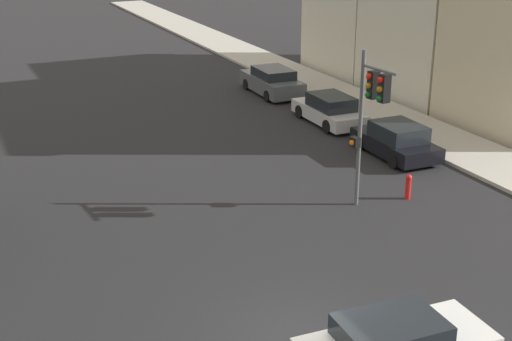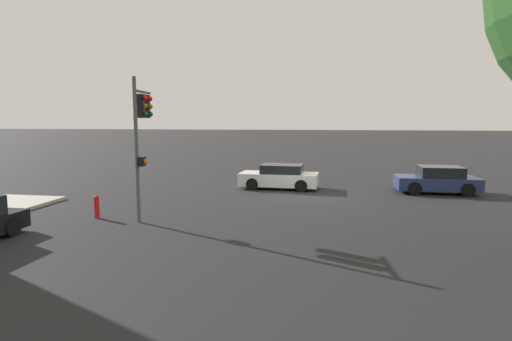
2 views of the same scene
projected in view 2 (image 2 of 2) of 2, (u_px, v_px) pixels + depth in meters
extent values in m
plane|color=black|center=(299.00, 196.00, 20.43)|extent=(300.00, 300.00, 0.00)
cylinder|color=#515456|center=(137.00, 151.00, 14.81)|extent=(0.14, 0.14, 5.44)
cylinder|color=#515456|center=(142.00, 92.00, 15.36)|extent=(0.25, 1.65, 0.10)
cube|color=black|center=(140.00, 106.00, 15.15)|extent=(0.33, 0.33, 0.90)
sphere|color=red|center=(145.00, 98.00, 15.10)|extent=(0.20, 0.20, 0.20)
sphere|color=#99660F|center=(145.00, 106.00, 15.14)|extent=(0.20, 0.20, 0.20)
sphere|color=#0F511E|center=(145.00, 114.00, 15.17)|extent=(0.20, 0.20, 0.20)
cube|color=black|center=(145.00, 107.00, 15.70)|extent=(0.33, 0.33, 0.90)
sphere|color=red|center=(150.00, 99.00, 15.65)|extent=(0.20, 0.20, 0.20)
sphere|color=#99660F|center=(150.00, 106.00, 15.68)|extent=(0.20, 0.20, 0.20)
sphere|color=#0F511E|center=(150.00, 114.00, 15.72)|extent=(0.20, 0.20, 0.20)
cube|color=black|center=(142.00, 161.00, 14.85)|extent=(0.25, 0.37, 0.35)
sphere|color=orange|center=(145.00, 162.00, 14.84)|extent=(0.18, 0.18, 0.18)
cube|color=silver|center=(279.00, 179.00, 22.65)|extent=(4.47, 2.01, 0.71)
cube|color=black|center=(282.00, 169.00, 22.53)|extent=(2.35, 1.69, 0.49)
cylinder|color=black|center=(252.00, 184.00, 22.15)|extent=(0.68, 0.25, 0.67)
cylinder|color=black|center=(259.00, 180.00, 23.78)|extent=(0.68, 0.25, 0.67)
cylinder|color=black|center=(301.00, 186.00, 21.56)|extent=(0.68, 0.25, 0.67)
cylinder|color=black|center=(304.00, 181.00, 23.19)|extent=(0.68, 0.25, 0.67)
cube|color=navy|center=(436.00, 183.00, 21.27)|extent=(4.14, 1.91, 0.68)
cube|color=black|center=(440.00, 172.00, 21.17)|extent=(2.15, 1.67, 0.56)
cylinder|color=black|center=(415.00, 189.00, 20.63)|extent=(0.70, 0.22, 0.70)
cylinder|color=black|center=(407.00, 183.00, 22.37)|extent=(0.70, 0.22, 0.70)
cylinder|color=black|center=(468.00, 190.00, 20.21)|extent=(0.70, 0.22, 0.70)
cylinder|color=black|center=(456.00, 184.00, 21.96)|extent=(0.70, 0.22, 0.70)
cylinder|color=black|center=(12.00, 227.00, 13.27)|extent=(0.23, 0.63, 0.62)
cylinder|color=red|center=(97.00, 209.00, 15.76)|extent=(0.20, 0.20, 0.75)
sphere|color=red|center=(96.00, 198.00, 15.70)|extent=(0.22, 0.22, 0.22)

